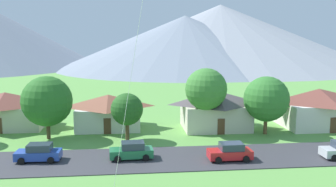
# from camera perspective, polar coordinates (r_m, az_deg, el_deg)

# --- Properties ---
(road_strip) EXTENTS (160.00, 7.59, 0.08)m
(road_strip) POSITION_cam_1_polar(r_m,az_deg,el_deg) (36.60, -3.46, -10.12)
(road_strip) COLOR #38383D
(road_strip) RESTS_ON ground
(mountain_far_west_ridge) EXTENTS (126.40, 126.40, 25.98)m
(mountain_far_west_ridge) POSITION_cam_1_polar(r_m,az_deg,el_deg) (163.34, 8.05, 8.92)
(mountain_far_west_ridge) COLOR #8E939E
(mountain_far_west_ridge) RESTS_ON ground
(mountain_east_ridge) EXTENTS (99.90, 99.90, 20.48)m
(mountain_east_ridge) POSITION_cam_1_polar(r_m,az_deg,el_deg) (146.53, 2.67, 7.97)
(mountain_east_ridge) COLOR gray
(mountain_east_ridge) RESTS_ON ground
(house_leftmost) EXTENTS (10.48, 6.76, 4.76)m
(house_leftmost) POSITION_cam_1_polar(r_m,az_deg,el_deg) (52.87, -23.79, -2.29)
(house_leftmost) COLOR beige
(house_leftmost) RESTS_ON ground
(house_left_center) EXTENTS (10.56, 8.49, 5.07)m
(house_left_center) POSITION_cam_1_polar(r_m,az_deg,el_deg) (53.46, 22.23, -1.91)
(house_left_center) COLOR silver
(house_left_center) RESTS_ON ground
(house_right_center) EXTENTS (8.76, 6.78, 4.46)m
(house_right_center) POSITION_cam_1_polar(r_m,az_deg,el_deg) (48.98, -9.19, -2.66)
(house_right_center) COLOR silver
(house_right_center) RESTS_ON ground
(house_rightmost) EXTENTS (9.03, 6.90, 5.02)m
(house_rightmost) POSITION_cam_1_polar(r_m,az_deg,el_deg) (48.52, 7.34, -2.38)
(house_rightmost) COLOR beige
(house_rightmost) RESTS_ON ground
(tree_near_left) EXTENTS (5.87, 5.87, 7.45)m
(tree_near_left) POSITION_cam_1_polar(r_m,az_deg,el_deg) (45.02, -18.21, -1.14)
(tree_near_left) COLOR #4C3823
(tree_near_left) RESTS_ON ground
(tree_center) EXTENTS (5.56, 5.56, 7.18)m
(tree_center) POSITION_cam_1_polar(r_m,az_deg,el_deg) (46.57, 14.98, -0.83)
(tree_center) COLOR brown
(tree_center) RESTS_ON ground
(tree_right_of_center) EXTENTS (3.72, 3.72, 5.55)m
(tree_right_of_center) POSITION_cam_1_polar(r_m,az_deg,el_deg) (42.46, -6.37, -2.46)
(tree_right_of_center) COLOR #4C3823
(tree_right_of_center) RESTS_ON ground
(tree_near_right) EXTENTS (5.10, 5.10, 8.20)m
(tree_near_right) POSITION_cam_1_polar(r_m,az_deg,el_deg) (44.80, 5.90, 0.66)
(tree_near_right) COLOR brown
(tree_near_right) RESTS_ON ground
(parked_car_green_west_end) EXTENTS (4.28, 2.24, 1.68)m
(parked_car_green_west_end) POSITION_cam_1_polar(r_m,az_deg,el_deg) (36.52, -5.64, -8.82)
(parked_car_green_west_end) COLOR #237042
(parked_car_green_west_end) RESTS_ON road_strip
(parked_car_blue_mid_east) EXTENTS (4.25, 2.17, 1.68)m
(parked_car_blue_mid_east) POSITION_cam_1_polar(r_m,az_deg,el_deg) (37.84, -19.36, -8.66)
(parked_car_blue_mid_east) COLOR #2847A8
(parked_car_blue_mid_east) RESTS_ON road_strip
(parked_car_red_east_end) EXTENTS (4.23, 2.14, 1.68)m
(parked_car_red_east_end) POSITION_cam_1_polar(r_m,az_deg,el_deg) (36.52, 9.59, -8.90)
(parked_car_red_east_end) COLOR red
(parked_car_red_east_end) RESTS_ON road_strip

